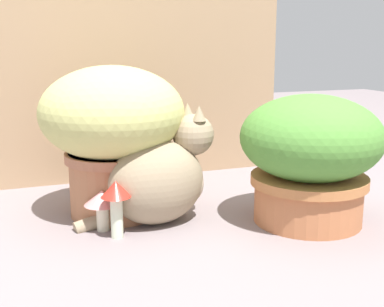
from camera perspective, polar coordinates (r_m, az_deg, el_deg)
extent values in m
plane|color=gray|center=(1.27, -3.14, -8.82)|extent=(6.00, 6.00, 0.00)
cube|color=tan|center=(1.72, -6.96, 11.18)|extent=(1.07, 0.03, 0.85)
cylinder|color=#AE704C|center=(1.39, -8.80, -3.31)|extent=(0.24, 0.24, 0.17)
cylinder|color=#AA6B4E|center=(1.37, -8.91, -0.28)|extent=(0.26, 0.26, 0.02)
ellipsoid|color=#BEBD6F|center=(1.35, -9.08, 4.60)|extent=(0.39, 0.39, 0.25)
cylinder|color=#BB6F45|center=(1.36, 13.06, -4.98)|extent=(0.28, 0.28, 0.13)
cylinder|color=#BD7543|center=(1.34, 13.17, -2.92)|extent=(0.30, 0.30, 0.02)
ellipsoid|color=#4E8935|center=(1.32, 13.41, 1.78)|extent=(0.37, 0.37, 0.22)
ellipsoid|color=gray|center=(1.30, -4.11, -3.31)|extent=(0.28, 0.21, 0.22)
ellipsoid|color=beige|center=(1.34, -0.34, -3.21)|extent=(0.09, 0.11, 0.11)
sphere|color=gray|center=(1.32, 0.14, 2.15)|extent=(0.13, 0.13, 0.11)
cone|color=gray|center=(1.34, -0.50, 4.94)|extent=(0.04, 0.04, 0.04)
cone|color=gray|center=(1.28, 0.81, 4.63)|extent=(0.04, 0.04, 0.04)
cylinder|color=gray|center=(1.32, -9.49, -7.20)|extent=(0.19, 0.07, 0.07)
cylinder|color=#EFEAC8|center=(1.29, -10.12, -7.17)|extent=(0.03, 0.03, 0.07)
cone|color=pink|center=(1.27, -10.21, -4.95)|extent=(0.09, 0.09, 0.04)
cylinder|color=silver|center=(1.23, -8.57, -7.19)|extent=(0.03, 0.03, 0.10)
cone|color=red|center=(1.21, -8.68, -4.00)|extent=(0.07, 0.07, 0.04)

